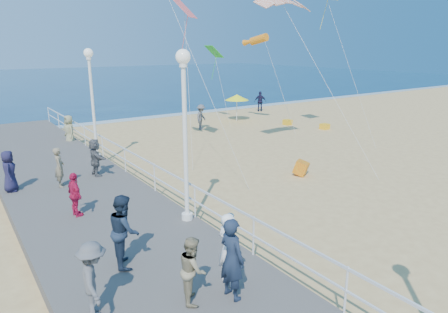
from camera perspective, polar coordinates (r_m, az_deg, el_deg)
ground at (r=16.35m, az=11.33°, el=-5.61°), size 160.00×160.00×0.00m
ocean at (r=76.46m, az=-26.88°, el=9.44°), size 160.00×90.00×0.05m
surf_line at (r=33.38m, az=-14.93°, el=4.96°), size 160.00×1.20×0.04m
boardwalk at (r=12.38m, az=-14.08°, el=-11.87°), size 5.00×44.00×0.40m
railing at (r=12.91m, az=-4.19°, el=-5.15°), size 0.05×42.00×0.55m
lamp_post_mid at (r=12.13m, az=-5.64°, el=5.29°), size 0.44×0.44×5.32m
lamp_post_far at (r=20.39m, az=-18.37°, el=8.67°), size 0.44×0.44×5.32m
woman_holding_toddler at (r=9.44m, az=0.64°, el=-13.04°), size 0.48×0.68×1.76m
toddler_held at (r=9.45m, az=0.86°, el=-10.38°), size 0.35×0.43×0.83m
spectator_0 at (r=8.93m, az=1.14°, el=-14.38°), size 0.51×0.72×1.87m
spectator_1 at (r=8.96m, az=-4.49°, el=-15.75°), size 0.82×0.90×1.50m
spectator_2 at (r=8.89m, az=-18.18°, el=-16.31°), size 0.81×1.15×1.62m
spectator_3 at (r=13.87m, az=-20.51°, el=-5.14°), size 0.48×0.91×1.48m
spectator_4 at (r=17.26m, az=-28.35°, el=-1.86°), size 0.69×0.89×1.61m
spectator_5 at (r=17.94m, az=-17.92°, el=-0.11°), size 0.49×1.50×1.62m
spectator_6 at (r=17.01m, az=-22.45°, el=-1.43°), size 0.51×0.66×1.59m
spectator_7 at (r=10.47m, az=-14.07°, el=-10.19°), size 0.93×1.07×1.87m
beach_walker_a at (r=28.81m, az=-3.27°, el=5.64°), size 1.35×1.23×1.82m
beach_walker_b at (r=37.29m, az=5.20°, el=7.84°), size 1.14×0.99×1.84m
beach_walker_c at (r=25.42m, az=-21.21°, el=3.40°), size 0.71×0.99×1.90m
box_kite at (r=18.81m, az=10.95°, el=-1.81°), size 0.83×0.89×0.74m
beach_umbrella at (r=32.00m, az=1.85°, el=8.44°), size 1.90×1.90×2.14m
beach_chair_left at (r=31.05m, az=9.06°, el=4.86°), size 0.55×0.55×0.40m
beach_chair_right at (r=29.92m, az=14.18°, el=4.18°), size 0.55×0.55×0.40m
kite_parafoil at (r=21.50m, az=8.57°, el=21.25°), size 3.29×0.94×0.65m
kite_windsock at (r=29.68m, az=5.03°, el=16.34°), size 0.96×2.42×1.02m
kite_diamond_pink at (r=21.64m, az=-5.71°, el=20.36°), size 1.68×1.64×0.97m
kite_diamond_green at (r=30.85m, az=-1.45°, el=14.76°), size 1.12×1.41×0.90m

